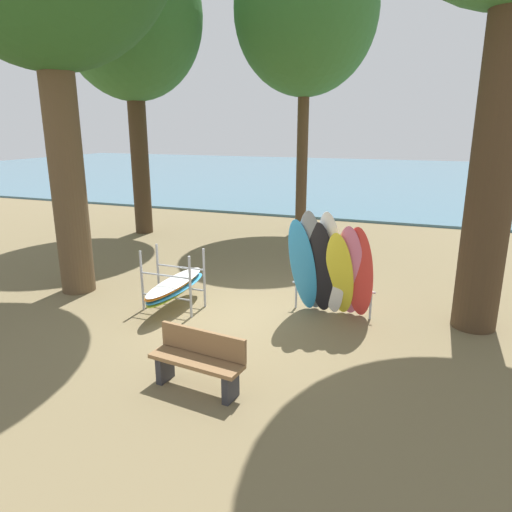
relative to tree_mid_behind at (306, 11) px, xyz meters
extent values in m
plane|color=brown|center=(1.00, -8.24, -7.22)|extent=(80.00, 80.00, 0.00)
cube|color=#477084|center=(1.00, 20.22, -7.17)|extent=(80.00, 36.00, 0.10)
cylinder|color=brown|center=(-3.05, -8.00, -4.18)|extent=(0.73, 0.73, 6.10)
cylinder|color=#42301E|center=(5.29, -7.02, -3.84)|extent=(0.79, 0.79, 6.77)
cylinder|color=#4C3823|center=(0.00, 0.00, -4.33)|extent=(0.39, 0.39, 5.78)
ellipsoid|color=#33662D|center=(0.00, 0.00, 0.03)|extent=(4.66, 4.66, 5.36)
cylinder|color=#42301E|center=(-5.10, -2.27, -4.42)|extent=(0.60, 0.60, 5.60)
ellipsoid|color=#33662D|center=(-5.10, -2.27, -0.18)|extent=(4.56, 4.56, 5.24)
ellipsoid|color=#2D8ED1|center=(2.13, -7.64, -6.21)|extent=(0.63, 0.92, 2.03)
ellipsoid|color=gray|center=(2.31, -7.64, -6.12)|extent=(0.54, 0.98, 2.21)
ellipsoid|color=black|center=(2.49, -7.63, -6.23)|extent=(0.53, 0.81, 1.99)
ellipsoid|color=white|center=(2.67, -7.62, -6.13)|extent=(0.60, 0.81, 2.18)
ellipsoid|color=yellow|center=(2.85, -7.62, -6.31)|extent=(0.58, 0.88, 1.83)
ellipsoid|color=pink|center=(3.03, -7.61, -6.24)|extent=(0.53, 0.87, 1.96)
ellipsoid|color=red|center=(3.21, -7.60, -6.25)|extent=(0.57, 0.80, 1.95)
cylinder|color=#9EA0A5|center=(1.91, -7.28, -6.95)|extent=(0.04, 0.04, 0.55)
cylinder|color=#9EA0A5|center=(3.43, -7.35, -6.95)|extent=(0.04, 0.04, 0.55)
cylinder|color=#9EA0A5|center=(2.67, -7.32, -6.67)|extent=(1.68, 0.12, 0.04)
cylinder|color=#9EA0A5|center=(-0.98, -8.50, -6.60)|extent=(0.05, 0.05, 1.25)
cylinder|color=#9EA0A5|center=(0.12, -8.50, -6.60)|extent=(0.05, 0.05, 1.25)
cylinder|color=#9EA0A5|center=(-0.98, -7.90, -6.60)|extent=(0.05, 0.05, 1.25)
cylinder|color=#9EA0A5|center=(0.12, -7.90, -6.60)|extent=(0.05, 0.05, 1.25)
cylinder|color=#9EA0A5|center=(-0.43, -8.50, -6.87)|extent=(1.10, 0.04, 0.04)
cylinder|color=#9EA0A5|center=(-0.43, -8.50, -6.42)|extent=(1.10, 0.04, 0.04)
cylinder|color=#9EA0A5|center=(-0.43, -7.90, -6.87)|extent=(1.10, 0.04, 0.04)
cylinder|color=#9EA0A5|center=(-0.43, -7.90, -6.42)|extent=(1.10, 0.04, 0.04)
ellipsoid|color=yellow|center=(-0.43, -8.20, -6.83)|extent=(0.64, 2.13, 0.06)
ellipsoid|color=#2D8ED1|center=(-0.37, -8.20, -6.77)|extent=(0.51, 2.10, 0.06)
ellipsoid|color=orange|center=(-0.43, -8.20, -6.71)|extent=(0.57, 2.12, 0.06)
ellipsoid|color=white|center=(-0.39, -8.20, -6.65)|extent=(0.55, 2.11, 0.06)
cube|color=#2D2D33|center=(0.90, -10.74, -7.01)|extent=(0.14, 0.33, 0.42)
cube|color=#2D2D33|center=(2.01, -10.88, -7.01)|extent=(0.14, 0.33, 0.42)
cube|color=olive|center=(1.46, -10.81, -6.77)|extent=(1.44, 0.56, 0.06)
cube|color=olive|center=(1.48, -10.63, -6.55)|extent=(1.40, 0.23, 0.36)
camera|label=1|loc=(4.33, -16.05, -3.59)|focal=32.75mm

